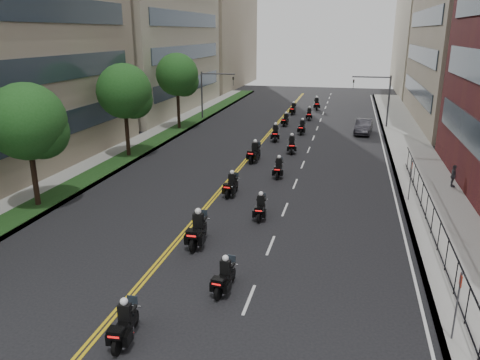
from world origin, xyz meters
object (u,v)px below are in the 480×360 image
object	(u,v)px
motorcycle_2	(198,231)
motorcycle_13	(317,104)
motorcycle_6	(254,153)
motorcycle_7	(292,145)
motorcycle_12	(293,109)
motorcycle_9	(302,128)
motorcycle_5	(279,169)
motorcycle_11	(309,115)
motorcycle_0	(124,325)
motorcycle_3	(261,208)
motorcycle_10	(286,120)
motorcycle_4	(231,186)
motorcycle_8	(275,134)
parked_sedan	(364,127)
pedestrian_c	(453,176)
motorcycle_1	(224,278)

from	to	relation	value
motorcycle_2	motorcycle_13	world-z (taller)	motorcycle_2
motorcycle_6	motorcycle_7	bearing A→B (deg)	62.11
motorcycle_2	motorcycle_12	distance (m)	39.10
motorcycle_9	motorcycle_12	distance (m)	11.95
motorcycle_5	motorcycle_7	bearing A→B (deg)	88.05
motorcycle_5	motorcycle_11	size ratio (longest dim) A/B	1.00
motorcycle_7	motorcycle_13	bearing A→B (deg)	81.54
motorcycle_0	motorcycle_3	size ratio (longest dim) A/B	1.03
motorcycle_10	motorcycle_11	distance (m)	4.83
motorcycle_4	motorcycle_8	distance (m)	16.18
motorcycle_7	motorcycle_2	bearing A→B (deg)	-104.09
motorcycle_0	motorcycle_13	size ratio (longest dim) A/B	0.87
motorcycle_7	motorcycle_9	bearing A→B (deg)	81.82
motorcycle_12	motorcycle_13	bearing A→B (deg)	64.27
motorcycle_6	parked_sedan	bearing A→B (deg)	64.17
motorcycle_3	motorcycle_9	size ratio (longest dim) A/B	0.94
motorcycle_0	motorcycle_5	xyz separation A→B (m)	(2.16, 19.79, 0.01)
motorcycle_0	motorcycle_8	xyz separation A→B (m)	(0.05, 31.36, 0.07)
motorcycle_12	pedestrian_c	world-z (taller)	motorcycle_12
motorcycle_0	motorcycle_3	bearing A→B (deg)	73.91
motorcycle_0	motorcycle_2	world-z (taller)	motorcycle_2
motorcycle_10	parked_sedan	size ratio (longest dim) A/B	0.48
motorcycle_4	motorcycle_5	distance (m)	5.16
motorcycle_7	motorcycle_11	xyz separation A→B (m)	(0.01, 16.28, -0.04)
motorcycle_7	motorcycle_12	bearing A→B (deg)	88.84
motorcycle_7	motorcycle_10	size ratio (longest dim) A/B	1.10
motorcycle_9	motorcycle_10	size ratio (longest dim) A/B	1.06
motorcycle_12	motorcycle_0	bearing A→B (deg)	-85.12
motorcycle_6	motorcycle_9	world-z (taller)	motorcycle_6
motorcycle_9	motorcycle_13	bearing A→B (deg)	91.99
motorcycle_4	motorcycle_7	size ratio (longest dim) A/B	0.96
motorcycle_5	motorcycle_7	world-z (taller)	motorcycle_7
motorcycle_2	pedestrian_c	bearing A→B (deg)	39.50
motorcycle_2	motorcycle_12	bearing A→B (deg)	88.48
motorcycle_3	motorcycle_6	xyz separation A→B (m)	(-2.74, 11.67, 0.11)
motorcycle_4	motorcycle_7	bearing A→B (deg)	83.35
motorcycle_2	motorcycle_11	bearing A→B (deg)	84.79
motorcycle_13	pedestrian_c	world-z (taller)	motorcycle_13
motorcycle_4	motorcycle_10	distance (m)	23.89
motorcycle_0	motorcycle_5	world-z (taller)	motorcycle_5
motorcycle_0	motorcycle_11	world-z (taller)	motorcycle_11
motorcycle_1	motorcycle_6	xyz separation A→B (m)	(-2.80, 19.62, 0.11)
motorcycle_4	parked_sedan	xyz separation A→B (m)	(8.49, 21.58, 0.08)
motorcycle_0	motorcycle_6	bearing A→B (deg)	86.14
motorcycle_4	motorcycle_11	world-z (taller)	motorcycle_4
motorcycle_3	motorcycle_10	world-z (taller)	motorcycle_10
motorcycle_1	motorcycle_10	size ratio (longest dim) A/B	0.99
motorcycle_4	motorcycle_0	bearing A→B (deg)	-84.97
motorcycle_5	motorcycle_11	world-z (taller)	motorcycle_11
parked_sedan	motorcycle_7	bearing A→B (deg)	-116.28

